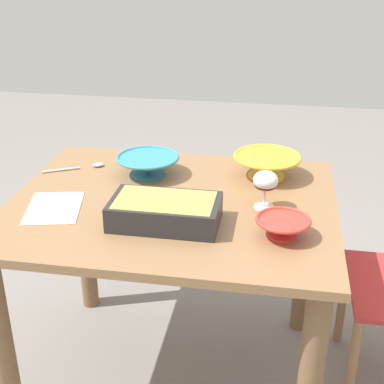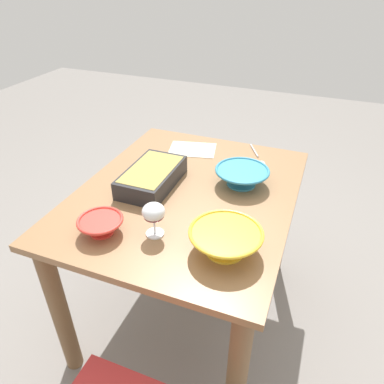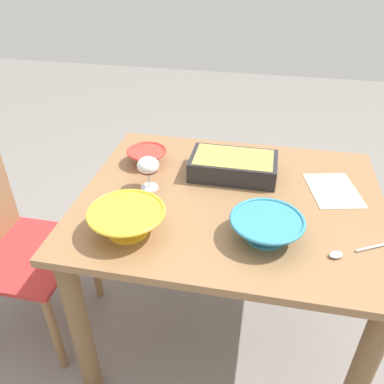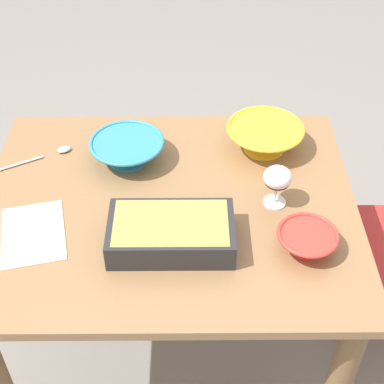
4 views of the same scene
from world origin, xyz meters
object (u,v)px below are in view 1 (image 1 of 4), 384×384
at_px(serving_bowl, 267,165).
at_px(serving_spoon, 86,166).
at_px(dining_table, 173,240).
at_px(mixing_bowl, 148,164).
at_px(small_bowl, 283,226).
at_px(wine_glass, 265,183).
at_px(napkin, 54,208).
at_px(casserole_dish, 165,210).

relative_size(serving_bowl, serving_spoon, 1.15).
height_order(dining_table, serving_spoon, serving_spoon).
distance_m(mixing_bowl, serving_spoon, 0.26).
xyz_separation_m(serving_bowl, serving_spoon, (0.70, 0.03, -0.04)).
distance_m(small_bowl, serving_bowl, 0.45).
distance_m(wine_glass, serving_spoon, 0.74).
height_order(mixing_bowl, serving_spoon, mixing_bowl).
distance_m(dining_table, mixing_bowl, 0.31).
height_order(wine_glass, napkin, wine_glass).
bearing_deg(napkin, serving_spoon, -87.71).
bearing_deg(casserole_dish, serving_spoon, -44.18).
bearing_deg(wine_glass, casserole_dish, 28.12).
height_order(casserole_dish, serving_bowl, serving_bowl).
bearing_deg(serving_spoon, wine_glass, 161.89).
relative_size(wine_glass, serving_bowl, 0.52).
bearing_deg(small_bowl, serving_bowl, -81.23).
bearing_deg(serving_spoon, napkin, 92.29).
distance_m(serving_bowl, napkin, 0.79).
height_order(dining_table, small_bowl, small_bowl).
xyz_separation_m(dining_table, casserole_dish, (-0.01, 0.16, 0.20)).
xyz_separation_m(serving_bowl, napkin, (0.68, 0.38, -0.05)).
height_order(wine_glass, mixing_bowl, wine_glass).
xyz_separation_m(mixing_bowl, serving_spoon, (0.26, -0.03, -0.04)).
height_order(dining_table, serving_bowl, serving_bowl).
height_order(serving_spoon, napkin, serving_spoon).
distance_m(mixing_bowl, serving_bowl, 0.45).
relative_size(dining_table, small_bowl, 6.65).
xyz_separation_m(wine_glass, napkin, (0.69, 0.12, -0.09)).
height_order(dining_table, mixing_bowl, mixing_bowl).
distance_m(dining_table, napkin, 0.43).
relative_size(dining_table, mixing_bowl, 4.67).
relative_size(dining_table, casserole_dish, 3.27).
height_order(mixing_bowl, serving_bowl, serving_bowl).
relative_size(small_bowl, serving_spoon, 0.76).
relative_size(mixing_bowl, small_bowl, 1.42).
height_order(casserole_dish, serving_spoon, casserole_dish).
distance_m(wine_glass, napkin, 0.71).
relative_size(wine_glass, mixing_bowl, 0.56).
distance_m(dining_table, serving_spoon, 0.48).
relative_size(casserole_dish, serving_spoon, 1.55).
bearing_deg(dining_table, wine_glass, -179.98).
bearing_deg(serving_spoon, dining_table, 149.53).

